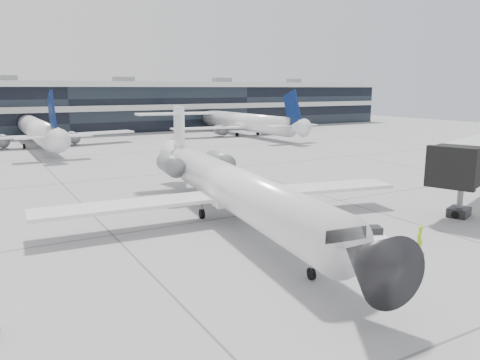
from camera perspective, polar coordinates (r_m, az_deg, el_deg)
ground at (r=36.51m, az=0.13°, el=-4.34°), size 220.00×220.00×0.00m
terminal at (r=113.97m, az=-21.08°, el=8.02°), size 170.00×22.00×10.00m
bg_jet_center at (r=86.59m, az=-23.28°, el=3.77°), size 32.00×40.00×9.60m
bg_jet_right at (r=99.30m, az=0.34°, el=5.51°), size 32.00×40.00×9.60m
regional_jet at (r=34.54m, az=-1.35°, el=-0.59°), size 27.71×34.59×7.99m
ramp_worker at (r=30.65m, az=21.02°, el=-6.63°), size 0.68×0.63×1.57m
baggage_tug at (r=29.87m, az=16.05°, el=-7.10°), size 2.07×2.51×1.38m
traffic_cone at (r=39.65m, az=-8.45°, el=-2.82°), size 0.41×0.41×0.55m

